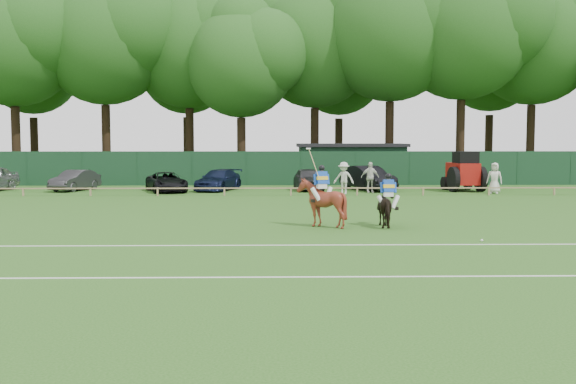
{
  "coord_description": "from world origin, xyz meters",
  "views": [
    {
      "loc": [
        -0.05,
        -22.35,
        3.4
      ],
      "look_at": [
        0.5,
        3.0,
        1.4
      ],
      "focal_mm": 42.0,
      "sensor_mm": 36.0,
      "label": 1
    }
  ],
  "objects_px": {
    "tractor": "(464,172)",
    "spectator_mid": "(370,177)",
    "horse_dark": "(388,208)",
    "hatch_grey": "(308,179)",
    "spectator_right": "(495,178)",
    "spectator_left": "(344,178)",
    "utility_shed": "(351,163)",
    "estate_black": "(368,178)",
    "suv_black": "(167,182)",
    "sedan_navy": "(218,180)",
    "horse_chestnut": "(322,203)",
    "sedan_grey": "(75,180)",
    "polo_ball": "(482,240)"
  },
  "relations": [
    {
      "from": "spectator_right",
      "to": "polo_ball",
      "type": "relative_size",
      "value": 21.49
    },
    {
      "from": "horse_chestnut",
      "to": "sedan_navy",
      "type": "bearing_deg",
      "value": -88.9
    },
    {
      "from": "hatch_grey",
      "to": "polo_ball",
      "type": "bearing_deg",
      "value": -82.37
    },
    {
      "from": "horse_dark",
      "to": "estate_black",
      "type": "height_order",
      "value": "estate_black"
    },
    {
      "from": "horse_dark",
      "to": "estate_black",
      "type": "bearing_deg",
      "value": -98.05
    },
    {
      "from": "tractor",
      "to": "sedan_navy",
      "type": "bearing_deg",
      "value": 170.96
    },
    {
      "from": "sedan_grey",
      "to": "polo_ball",
      "type": "relative_size",
      "value": 45.79
    },
    {
      "from": "spectator_mid",
      "to": "hatch_grey",
      "type": "bearing_deg",
      "value": 147.06
    },
    {
      "from": "utility_shed",
      "to": "hatch_grey",
      "type": "bearing_deg",
      "value": -115.85
    },
    {
      "from": "suv_black",
      "to": "spectator_left",
      "type": "distance_m",
      "value": 11.43
    },
    {
      "from": "spectator_right",
      "to": "estate_black",
      "type": "bearing_deg",
      "value": -174.39
    },
    {
      "from": "suv_black",
      "to": "sedan_navy",
      "type": "bearing_deg",
      "value": -1.76
    },
    {
      "from": "estate_black",
      "to": "spectator_mid",
      "type": "bearing_deg",
      "value": -117.93
    },
    {
      "from": "spectator_left",
      "to": "suv_black",
      "type": "bearing_deg",
      "value": -168.79
    },
    {
      "from": "tractor",
      "to": "spectator_mid",
      "type": "bearing_deg",
      "value": -174.51
    },
    {
      "from": "estate_black",
      "to": "spectator_left",
      "type": "xyz_separation_m",
      "value": [
        -1.93,
        -3.01,
        0.18
      ]
    },
    {
      "from": "horse_chestnut",
      "to": "sedan_navy",
      "type": "xyz_separation_m",
      "value": [
        -5.5,
        18.67,
        -0.26
      ]
    },
    {
      "from": "spectator_right",
      "to": "tractor",
      "type": "xyz_separation_m",
      "value": [
        -1.35,
        2.08,
        0.26
      ]
    },
    {
      "from": "spectator_left",
      "to": "spectator_mid",
      "type": "distance_m",
      "value": 1.94
    },
    {
      "from": "suv_black",
      "to": "tractor",
      "type": "distance_m",
      "value": 19.36
    },
    {
      "from": "horse_chestnut",
      "to": "estate_black",
      "type": "bearing_deg",
      "value": -118.65
    },
    {
      "from": "sedan_navy",
      "to": "utility_shed",
      "type": "bearing_deg",
      "value": 56.62
    },
    {
      "from": "horse_dark",
      "to": "utility_shed",
      "type": "distance_m",
      "value": 26.6
    },
    {
      "from": "spectator_right",
      "to": "tractor",
      "type": "height_order",
      "value": "tractor"
    },
    {
      "from": "suv_black",
      "to": "polo_ball",
      "type": "bearing_deg",
      "value": -77.02
    },
    {
      "from": "sedan_grey",
      "to": "estate_black",
      "type": "relative_size",
      "value": 0.84
    },
    {
      "from": "horse_dark",
      "to": "spectator_mid",
      "type": "bearing_deg",
      "value": -98.15
    },
    {
      "from": "sedan_grey",
      "to": "sedan_navy",
      "type": "xyz_separation_m",
      "value": [
        9.46,
        -0.07,
        0.01
      ]
    },
    {
      "from": "utility_shed",
      "to": "tractor",
      "type": "relative_size",
      "value": 2.56
    },
    {
      "from": "hatch_grey",
      "to": "polo_ball",
      "type": "xyz_separation_m",
      "value": [
        4.6,
        -22.67,
        -0.7
      ]
    },
    {
      "from": "hatch_grey",
      "to": "estate_black",
      "type": "distance_m",
      "value": 3.97
    },
    {
      "from": "sedan_grey",
      "to": "spectator_right",
      "type": "xyz_separation_m",
      "value": [
        26.9,
        -2.98,
        0.29
      ]
    },
    {
      "from": "horse_dark",
      "to": "horse_chestnut",
      "type": "xyz_separation_m",
      "value": [
        -2.58,
        0.03,
        0.2
      ]
    },
    {
      "from": "hatch_grey",
      "to": "spectator_right",
      "type": "distance_m",
      "value": 11.88
    },
    {
      "from": "tractor",
      "to": "spectator_left",
      "type": "bearing_deg",
      "value": -171.27
    },
    {
      "from": "sedan_navy",
      "to": "estate_black",
      "type": "height_order",
      "value": "estate_black"
    },
    {
      "from": "horse_dark",
      "to": "spectator_left",
      "type": "bearing_deg",
      "value": -92.11
    },
    {
      "from": "suv_black",
      "to": "spectator_left",
      "type": "height_order",
      "value": "spectator_left"
    },
    {
      "from": "horse_chestnut",
      "to": "tractor",
      "type": "bearing_deg",
      "value": -136.01
    },
    {
      "from": "suv_black",
      "to": "spectator_right",
      "type": "bearing_deg",
      "value": -24.87
    },
    {
      "from": "suv_black",
      "to": "tractor",
      "type": "bearing_deg",
      "value": -19.1
    },
    {
      "from": "horse_dark",
      "to": "estate_black",
      "type": "xyz_separation_m",
      "value": [
        1.85,
        18.74,
        0.06
      ]
    },
    {
      "from": "horse_chestnut",
      "to": "spectator_mid",
      "type": "height_order",
      "value": "spectator_mid"
    },
    {
      "from": "horse_chestnut",
      "to": "sedan_navy",
      "type": "height_order",
      "value": "horse_chestnut"
    },
    {
      "from": "sedan_navy",
      "to": "horse_chestnut",
      "type": "bearing_deg",
      "value": -55.92
    },
    {
      "from": "spectator_left",
      "to": "spectator_mid",
      "type": "height_order",
      "value": "spectator_left"
    },
    {
      "from": "horse_dark",
      "to": "suv_black",
      "type": "xyz_separation_m",
      "value": [
        -11.34,
        17.64,
        -0.11
      ]
    },
    {
      "from": "spectator_left",
      "to": "spectator_right",
      "type": "distance_m",
      "value": 9.44
    },
    {
      "from": "horse_dark",
      "to": "suv_black",
      "type": "relative_size",
      "value": 0.39
    },
    {
      "from": "tractor",
      "to": "sedan_grey",
      "type": "bearing_deg",
      "value": 171.9
    }
  ]
}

